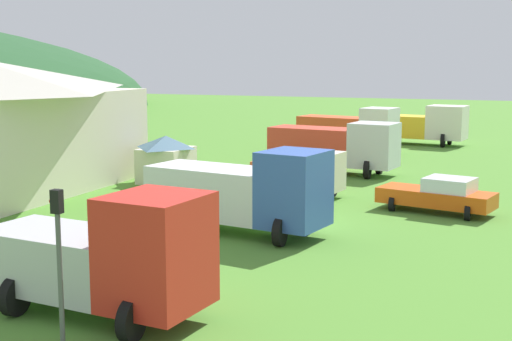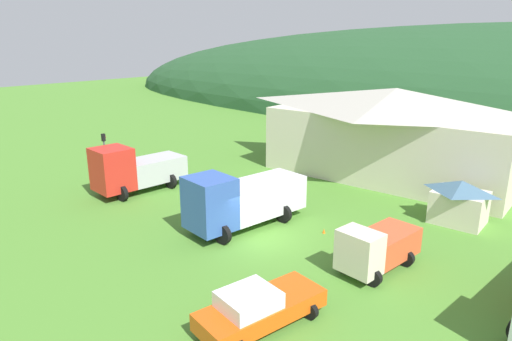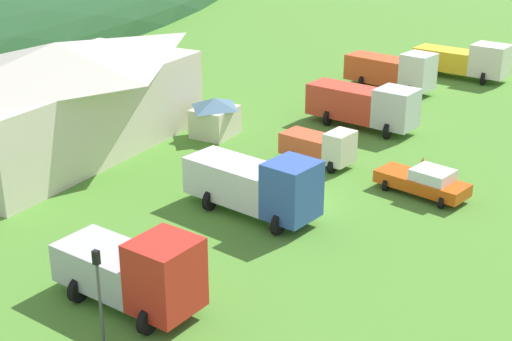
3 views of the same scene
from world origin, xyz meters
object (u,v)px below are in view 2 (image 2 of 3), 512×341
(light_truck_cream, at_px, (376,247))
(traffic_light_west, at_px, (105,154))
(play_shed_cream, at_px, (460,201))
(traffic_cone_mid_row, at_px, (324,233))
(service_pickup_orange, at_px, (259,307))
(depot_building, at_px, (393,131))
(crane_truck_red, at_px, (133,169))
(box_truck_blue, at_px, (241,199))

(light_truck_cream, xyz_separation_m, traffic_light_west, (-21.19, -0.78, 1.31))
(play_shed_cream, distance_m, traffic_cone_mid_row, 8.54)
(service_pickup_orange, bearing_deg, depot_building, -155.98)
(service_pickup_orange, xyz_separation_m, traffic_cone_mid_row, (-2.55, 9.11, -0.83))
(service_pickup_orange, bearing_deg, traffic_light_west, -94.51)
(crane_truck_red, bearing_deg, depot_building, 147.88)
(depot_building, relative_size, play_shed_cream, 6.34)
(crane_truck_red, bearing_deg, service_pickup_orange, 74.88)
(light_truck_cream, distance_m, traffic_cone_mid_row, 4.73)
(depot_building, xyz_separation_m, traffic_cone_mid_row, (1.81, -13.39, -3.63))
(crane_truck_red, distance_m, service_pickup_orange, 18.24)
(crane_truck_red, relative_size, box_truck_blue, 0.87)
(crane_truck_red, relative_size, light_truck_cream, 1.42)
(light_truck_cream, bearing_deg, traffic_light_west, -78.90)
(box_truck_blue, bearing_deg, depot_building, -178.89)
(depot_building, height_order, traffic_cone_mid_row, depot_building)
(traffic_light_west, bearing_deg, crane_truck_red, 9.61)
(crane_truck_red, xyz_separation_m, service_pickup_orange, (16.95, -6.68, -0.90))
(crane_truck_red, distance_m, traffic_light_west, 2.86)
(depot_building, bearing_deg, light_truck_cream, -69.22)
(traffic_cone_mid_row, bearing_deg, traffic_light_west, -170.43)
(play_shed_cream, height_order, crane_truck_red, crane_truck_red)
(play_shed_cream, relative_size, traffic_cone_mid_row, 6.12)
(box_truck_blue, height_order, service_pickup_orange, box_truck_blue)
(play_shed_cream, relative_size, light_truck_cream, 0.65)
(light_truck_cream, bearing_deg, traffic_cone_mid_row, -108.37)
(depot_building, bearing_deg, traffic_light_west, -133.24)
(depot_building, distance_m, traffic_light_west, 22.37)
(crane_truck_red, height_order, box_truck_blue, crane_truck_red)
(crane_truck_red, distance_m, traffic_cone_mid_row, 14.70)
(depot_building, distance_m, traffic_cone_mid_row, 13.99)
(traffic_light_west, bearing_deg, traffic_cone_mid_row, 9.57)
(box_truck_blue, bearing_deg, play_shed_cream, 142.04)
(crane_truck_red, relative_size, service_pickup_orange, 1.25)
(box_truck_blue, height_order, traffic_light_west, traffic_light_west)
(box_truck_blue, xyz_separation_m, traffic_light_west, (-12.89, -0.59, 0.74))
(play_shed_cream, relative_size, box_truck_blue, 0.40)
(depot_building, bearing_deg, crane_truck_red, -128.51)
(play_shed_cream, distance_m, box_truck_blue, 13.04)
(crane_truck_red, height_order, traffic_cone_mid_row, crane_truck_red)
(play_shed_cream, relative_size, service_pickup_orange, 0.58)
(service_pickup_orange, distance_m, traffic_light_west, 20.70)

